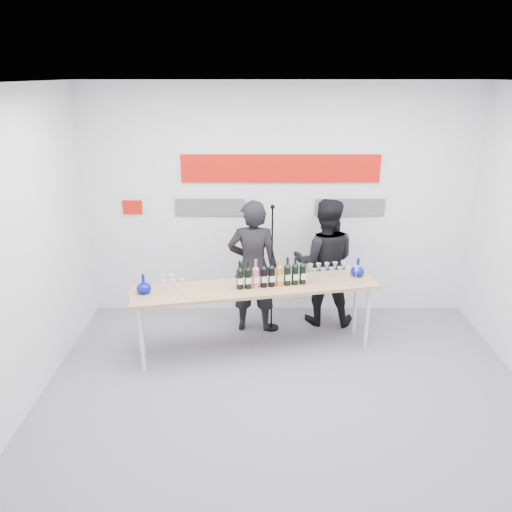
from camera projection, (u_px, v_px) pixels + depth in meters
The scene contains 12 objects.
ground at pixel (286, 395), 5.06m from camera, with size 5.00×5.00×0.00m, color slate.
back_wall at pixel (280, 203), 6.42m from camera, with size 5.00×0.04×3.00m, color silver.
signage at pixel (276, 180), 6.29m from camera, with size 3.38×0.02×0.79m.
tasting_table at pixel (256, 291), 5.61m from camera, with size 2.82×1.09×0.83m.
wine_bottles at pixel (272, 272), 5.53m from camera, with size 0.79×0.23×0.33m.
decanter_left at pixel (143, 284), 5.38m from camera, with size 0.16×0.16×0.21m, color #070F90, non-canonical shape.
decanter_right at pixel (358, 267), 5.83m from camera, with size 0.16×0.16×0.21m, color #070F90, non-canonical shape.
glasses_left at pixel (171, 286), 5.37m from camera, with size 0.29×0.24×0.18m.
glasses_right at pixel (331, 273), 5.71m from camera, with size 0.59×0.30×0.18m.
presenter_left at pixel (253, 267), 6.10m from camera, with size 0.61×0.40×1.68m, color black.
presenter_right at pixel (324, 262), 6.30m from camera, with size 0.80×0.62×1.65m, color black.
mic_stand at pixel (272, 293), 6.21m from camera, with size 0.19×0.19×1.64m.
Camera 1 is at (-0.30, -4.26, 3.08)m, focal length 35.00 mm.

